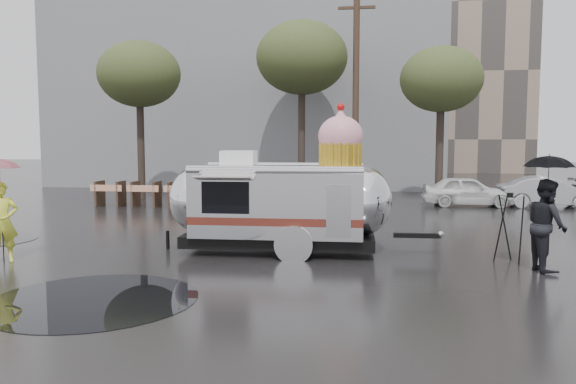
% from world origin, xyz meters
% --- Properties ---
extents(ground, '(120.00, 120.00, 0.00)m').
position_xyz_m(ground, '(0.00, 0.00, 0.00)').
color(ground, black).
rests_on(ground, ground).
extents(puddles, '(8.30, 7.73, 0.01)m').
position_xyz_m(puddles, '(-3.39, -0.92, 0.01)').
color(puddles, black).
rests_on(puddles, ground).
extents(grey_building, '(22.00, 12.00, 13.00)m').
position_xyz_m(grey_building, '(-4.00, 24.00, 6.50)').
color(grey_building, slate).
rests_on(grey_building, ground).
extents(utility_pole, '(1.60, 0.28, 9.00)m').
position_xyz_m(utility_pole, '(2.50, 14.00, 4.62)').
color(utility_pole, '#473323').
rests_on(utility_pole, ground).
extents(tree_left, '(3.64, 3.64, 6.95)m').
position_xyz_m(tree_left, '(-7.00, 13.00, 5.48)').
color(tree_left, '#382D26').
rests_on(tree_left, ground).
extents(tree_mid, '(4.20, 4.20, 8.03)m').
position_xyz_m(tree_mid, '(0.00, 15.00, 6.34)').
color(tree_mid, '#382D26').
rests_on(tree_mid, ground).
extents(tree_right, '(3.36, 3.36, 6.42)m').
position_xyz_m(tree_right, '(6.00, 13.00, 5.06)').
color(tree_right, '#382D26').
rests_on(tree_right, ground).
extents(barricade_row, '(4.30, 0.80, 1.00)m').
position_xyz_m(barricade_row, '(-5.55, 9.96, 0.52)').
color(barricade_row, '#473323').
rests_on(barricade_row, ground).
extents(airstream_trailer, '(6.54, 2.57, 3.52)m').
position_xyz_m(airstream_trailer, '(1.15, 1.94, 1.24)').
color(airstream_trailer, silver).
rests_on(airstream_trailer, ground).
extents(person_left, '(0.75, 0.71, 1.73)m').
position_xyz_m(person_left, '(-4.63, -0.06, 0.87)').
color(person_left, '#DFEB3D').
rests_on(person_left, ground).
extents(umbrella_pink, '(1.03, 1.03, 2.25)m').
position_xyz_m(umbrella_pink, '(-4.63, -0.06, 1.90)').
color(umbrella_pink, '#D47C8B').
rests_on(umbrella_pink, ground).
extents(person_right, '(0.61, 0.95, 1.85)m').
position_xyz_m(person_right, '(6.65, 0.78, 0.93)').
color(person_right, black).
rests_on(person_right, ground).
extents(umbrella_black, '(1.17, 1.17, 2.35)m').
position_xyz_m(umbrella_black, '(6.65, 0.78, 1.95)').
color(umbrella_black, black).
rests_on(umbrella_black, ground).
extents(tripod, '(0.62, 0.57, 1.51)m').
position_xyz_m(tripod, '(6.11, 1.51, 0.89)').
color(tripod, black).
rests_on(tripod, ground).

